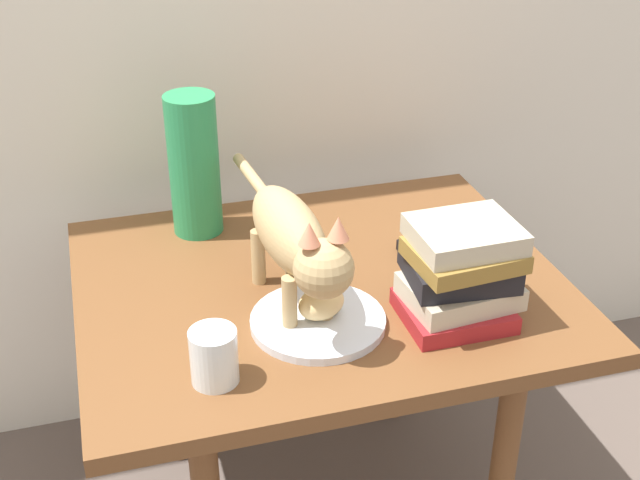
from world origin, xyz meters
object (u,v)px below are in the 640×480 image
(cat, at_px, (295,240))
(candle_jar, at_px, (214,359))
(tv_remote, at_px, (438,243))
(plate, at_px, (318,321))
(side_table, at_px, (320,314))
(bread_roll, at_px, (321,303))
(green_vase, at_px, (194,165))
(book_stack, at_px, (460,273))

(cat, relative_size, candle_jar, 5.63)
(tv_remote, bearing_deg, plate, -151.25)
(side_table, distance_m, tv_remote, 0.26)
(plate, height_order, tv_remote, tv_remote)
(bread_roll, height_order, tv_remote, bread_roll)
(cat, xyz_separation_m, tv_remote, (0.30, 0.13, -0.12))
(green_vase, relative_size, candle_jar, 3.18)
(green_vase, bearing_deg, side_table, -54.52)
(side_table, bearing_deg, cat, -129.14)
(side_table, xyz_separation_m, plate, (-0.04, -0.13, 0.08))
(plate, distance_m, green_vase, 0.41)
(plate, relative_size, candle_jar, 2.55)
(bread_roll, distance_m, book_stack, 0.22)
(side_table, bearing_deg, tv_remote, 11.17)
(bread_roll, distance_m, green_vase, 0.40)
(book_stack, xyz_separation_m, green_vase, (-0.35, 0.41, 0.05))
(candle_jar, bearing_deg, cat, 42.08)
(green_vase, relative_size, tv_remote, 1.80)
(side_table, xyz_separation_m, book_stack, (0.18, -0.17, 0.15))
(plate, xyz_separation_m, cat, (-0.02, 0.05, 0.13))
(plate, bearing_deg, tv_remote, 32.02)
(cat, bearing_deg, side_table, 50.86)
(side_table, bearing_deg, bread_roll, -105.25)
(cat, relative_size, book_stack, 2.60)
(plate, height_order, green_vase, green_vase)
(plate, height_order, bread_roll, bread_roll)
(tv_remote, bearing_deg, bread_roll, -151.09)
(cat, bearing_deg, book_stack, -20.02)
(tv_remote, bearing_deg, cat, -160.90)
(side_table, relative_size, bread_roll, 10.39)
(bread_roll, xyz_separation_m, green_vase, (-0.14, 0.37, 0.10))
(green_vase, bearing_deg, tv_remote, -25.17)
(green_vase, bearing_deg, cat, -71.11)
(cat, bearing_deg, candle_jar, -137.92)
(side_table, bearing_deg, candle_jar, -135.12)
(bread_roll, xyz_separation_m, book_stack, (0.22, -0.04, 0.04))
(green_vase, bearing_deg, bread_roll, -69.39)
(candle_jar, bearing_deg, green_vase, 83.90)
(cat, height_order, book_stack, cat)
(cat, distance_m, green_vase, 0.34)
(side_table, relative_size, tv_remote, 5.54)
(book_stack, bearing_deg, candle_jar, -172.35)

